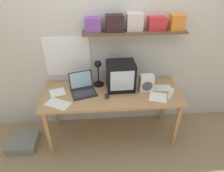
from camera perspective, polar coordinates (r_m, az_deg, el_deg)
The scene contains 14 objects.
ground_plane at distance 3.08m, azimuth 0.00°, elevation -13.52°, with size 12.00×12.00×0.00m, color #9C7F57.
back_wall at distance 2.67m, azimuth -0.52°, elevation 12.70°, with size 5.60×0.24×2.60m.
corner_desk at distance 2.62m, azimuth 0.00°, elevation -3.01°, with size 1.78×0.67×0.76m.
crt_monitor at distance 2.57m, azimuth 2.46°, elevation 2.88°, with size 0.37×0.30×0.37m.
laptop at distance 2.60m, azimuth -8.41°, elevation -0.33°, with size 0.37×0.35×0.24m.
desk_lamp at distance 2.60m, azimuth -4.01°, elevation 4.51°, with size 0.15×0.18×0.39m.
juice_glass at distance 2.55m, azimuth 16.39°, elevation -2.31°, with size 0.06×0.06×0.14m.
space_heater at distance 2.60m, azimuth 9.81°, elevation 0.81°, with size 0.18×0.12×0.22m.
computer_mouse at distance 2.50m, azimuth -1.47°, elevation -2.84°, with size 0.08×0.11×0.03m.
loose_paper_near_monitor at distance 2.75m, azimuth 13.79°, elevation -0.50°, with size 0.29×0.18×0.00m.
loose_paper_near_laptop at distance 2.68m, azimuth -15.32°, elevation -1.73°, with size 0.24×0.23×0.00m.
printed_handout at distance 2.48m, azimuth -15.18°, elevation -4.93°, with size 0.33×0.28×0.00m.
open_notebook at distance 2.56m, azimuth 13.00°, elevation -3.12°, with size 0.26×0.26×0.00m.
floor_cushion at distance 3.15m, azimuth -23.93°, elevation -14.38°, with size 0.38×0.38×0.11m.
Camera 1 is at (-0.17, -2.12, 2.22)m, focal length 32.00 mm.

